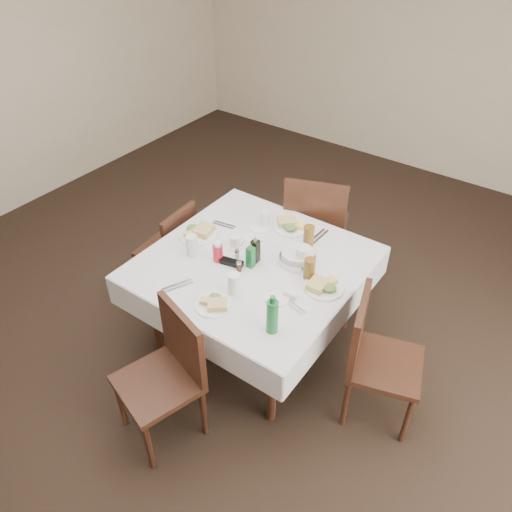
# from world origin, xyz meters

# --- Properties ---
(ground_plane) EXTENTS (7.00, 7.00, 0.00)m
(ground_plane) POSITION_xyz_m (0.00, 0.00, 0.00)
(ground_plane) COLOR black
(room_shell) EXTENTS (6.04, 7.04, 2.80)m
(room_shell) POSITION_xyz_m (0.00, 0.00, 1.71)
(room_shell) COLOR #C4AF94
(room_shell) RESTS_ON ground
(dining_table) EXTENTS (1.40, 1.40, 0.76)m
(dining_table) POSITION_xyz_m (0.13, 0.12, 0.69)
(dining_table) COLOR black
(dining_table) RESTS_ON ground
(chair_north) EXTENTS (0.62, 0.62, 1.02)m
(chair_north) POSITION_xyz_m (0.12, 0.99, 0.58)
(chair_north) COLOR black
(chair_north) RESTS_ON ground
(chair_south) EXTENTS (0.55, 0.55, 0.93)m
(chair_south) POSITION_xyz_m (0.15, -0.75, 0.53)
(chair_south) COLOR black
(chair_south) RESTS_ON ground
(chair_east) EXTENTS (0.54, 0.54, 0.92)m
(chair_east) POSITION_xyz_m (1.08, 0.07, 0.52)
(chair_east) COLOR black
(chair_east) RESTS_ON ground
(chair_west) EXTENTS (0.42, 0.42, 0.82)m
(chair_west) POSITION_xyz_m (-0.72, 0.19, 0.47)
(chair_west) COLOR black
(chair_west) RESTS_ON ground
(meal_north) EXTENTS (0.26, 0.26, 0.06)m
(meal_north) POSITION_xyz_m (0.13, 0.60, 0.78)
(meal_north) COLOR white
(meal_north) RESTS_ON dining_table
(meal_south) EXTENTS (0.23, 0.23, 0.05)m
(meal_south) POSITION_xyz_m (0.20, -0.37, 0.78)
(meal_south) COLOR white
(meal_south) RESTS_ON dining_table
(meal_east) EXTENTS (0.26, 0.26, 0.06)m
(meal_east) POSITION_xyz_m (0.65, 0.15, 0.78)
(meal_east) COLOR white
(meal_east) RESTS_ON dining_table
(meal_west) EXTENTS (0.28, 0.28, 0.06)m
(meal_west) POSITION_xyz_m (-0.37, 0.13, 0.79)
(meal_west) COLOR white
(meal_west) RESTS_ON dining_table
(side_plate_a) EXTENTS (0.15, 0.15, 0.01)m
(side_plate_a) POSITION_xyz_m (-0.06, 0.46, 0.77)
(side_plate_a) COLOR white
(side_plate_a) RESTS_ON dining_table
(side_plate_b) EXTENTS (0.16, 0.16, 0.01)m
(side_plate_b) POSITION_xyz_m (0.47, -0.09, 0.77)
(side_plate_b) COLOR white
(side_plate_b) RESTS_ON dining_table
(water_n) EXTENTS (0.06, 0.06, 0.12)m
(water_n) POSITION_xyz_m (-0.04, 0.51, 0.82)
(water_n) COLOR silver
(water_n) RESTS_ON dining_table
(water_s) EXTENTS (0.08, 0.08, 0.14)m
(water_s) POSITION_xyz_m (0.22, -0.20, 0.83)
(water_s) COLOR silver
(water_s) RESTS_ON dining_table
(water_e) EXTENTS (0.08, 0.08, 0.14)m
(water_e) POSITION_xyz_m (0.42, 0.27, 0.83)
(water_e) COLOR silver
(water_e) RESTS_ON dining_table
(water_w) EXTENTS (0.08, 0.08, 0.15)m
(water_w) POSITION_xyz_m (-0.25, -0.06, 0.84)
(water_w) COLOR silver
(water_w) RESTS_ON dining_table
(iced_tea_a) EXTENTS (0.08, 0.08, 0.16)m
(iced_tea_a) POSITION_xyz_m (0.34, 0.49, 0.84)
(iced_tea_a) COLOR brown
(iced_tea_a) RESTS_ON dining_table
(iced_tea_b) EXTENTS (0.07, 0.07, 0.15)m
(iced_tea_b) POSITION_xyz_m (0.53, 0.19, 0.84)
(iced_tea_b) COLOR brown
(iced_tea_b) RESTS_ON dining_table
(bread_basket) EXTENTS (0.25, 0.25, 0.08)m
(bread_basket) POSITION_xyz_m (0.37, 0.29, 0.80)
(bread_basket) COLOR silver
(bread_basket) RESTS_ON dining_table
(oil_cruet_dark) EXTENTS (0.05, 0.05, 0.21)m
(oil_cruet_dark) POSITION_xyz_m (0.14, 0.13, 0.85)
(oil_cruet_dark) COLOR black
(oil_cruet_dark) RESTS_ON dining_table
(oil_cruet_green) EXTENTS (0.05, 0.05, 0.20)m
(oil_cruet_green) POSITION_xyz_m (0.15, 0.07, 0.85)
(oil_cruet_green) COLOR #156027
(oil_cruet_green) RESTS_ON dining_table
(ketchup_bottle) EXTENTS (0.07, 0.07, 0.15)m
(ketchup_bottle) POSITION_xyz_m (-0.07, -0.01, 0.83)
(ketchup_bottle) COLOR red
(ketchup_bottle) RESTS_ON dining_table
(salt_shaker) EXTENTS (0.03, 0.03, 0.07)m
(salt_shaker) POSITION_xyz_m (0.03, 0.08, 0.80)
(salt_shaker) COLOR white
(salt_shaker) RESTS_ON dining_table
(pepper_shaker) EXTENTS (0.03, 0.03, 0.07)m
(pepper_shaker) POSITION_xyz_m (0.12, -0.02, 0.80)
(pepper_shaker) COLOR #382715
(pepper_shaker) RESTS_ON dining_table
(coffee_mug) EXTENTS (0.12, 0.12, 0.09)m
(coffee_mug) POSITION_xyz_m (-0.06, 0.18, 0.80)
(coffee_mug) COLOR white
(coffee_mug) RESTS_ON dining_table
(sunglasses) EXTENTS (0.17, 0.09, 0.03)m
(sunglasses) POSITION_xyz_m (0.04, 0.01, 0.78)
(sunglasses) COLOR black
(sunglasses) RESTS_ON dining_table
(green_bottle) EXTENTS (0.07, 0.07, 0.26)m
(green_bottle) POSITION_xyz_m (0.60, -0.33, 0.88)
(green_bottle) COLOR #156027
(green_bottle) RESTS_ON dining_table
(sugar_caddy) EXTENTS (0.09, 0.05, 0.04)m
(sugar_caddy) POSITION_xyz_m (0.53, -0.03, 0.79)
(sugar_caddy) COLOR white
(sugar_caddy) RESTS_ON dining_table
(cutlery_n) EXTENTS (0.05, 0.20, 0.01)m
(cutlery_n) POSITION_xyz_m (0.35, 0.63, 0.77)
(cutlery_n) COLOR silver
(cutlery_n) RESTS_ON dining_table
(cutlery_s) EXTENTS (0.13, 0.21, 0.01)m
(cutlery_s) POSITION_xyz_m (-0.10, -0.37, 0.77)
(cutlery_s) COLOR silver
(cutlery_s) RESTS_ON dining_table
(cutlery_e) EXTENTS (0.17, 0.08, 0.01)m
(cutlery_e) POSITION_xyz_m (0.60, -0.09, 0.77)
(cutlery_e) COLOR silver
(cutlery_e) RESTS_ON dining_table
(cutlery_w) EXTENTS (0.18, 0.07, 0.01)m
(cutlery_w) POSITION_xyz_m (-0.29, 0.33, 0.77)
(cutlery_w) COLOR silver
(cutlery_w) RESTS_ON dining_table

